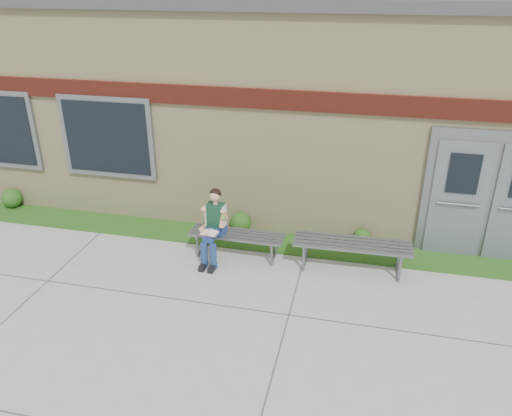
# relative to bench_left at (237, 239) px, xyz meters

# --- Properties ---
(ground) EXTENTS (80.00, 80.00, 0.00)m
(ground) POSITION_rel_bench_left_xyz_m (0.19, -2.00, -0.33)
(ground) COLOR #9E9E99
(ground) RESTS_ON ground
(grass_strip) EXTENTS (16.00, 0.80, 0.02)m
(grass_strip) POSITION_rel_bench_left_xyz_m (0.19, 0.60, -0.32)
(grass_strip) COLOR #1F4311
(grass_strip) RESTS_ON ground
(school_building) EXTENTS (16.20, 6.22, 4.20)m
(school_building) POSITION_rel_bench_left_xyz_m (0.19, 3.99, 1.77)
(school_building) COLOR beige
(school_building) RESTS_ON ground
(bench_left) EXTENTS (1.68, 0.49, 0.43)m
(bench_left) POSITION_rel_bench_left_xyz_m (0.00, 0.00, 0.00)
(bench_left) COLOR slate
(bench_left) RESTS_ON ground
(bench_right) EXTENTS (1.97, 0.59, 0.51)m
(bench_right) POSITION_rel_bench_left_xyz_m (2.00, 0.00, 0.06)
(bench_right) COLOR slate
(bench_right) RESTS_ON ground
(girl) EXTENTS (0.46, 0.78, 1.28)m
(girl) POSITION_rel_bench_left_xyz_m (-0.35, -0.19, 0.34)
(girl) COLOR navy
(girl) RESTS_ON ground
(shrub_west) EXTENTS (0.41, 0.41, 0.41)m
(shrub_west) POSITION_rel_bench_left_xyz_m (-5.18, 0.85, -0.11)
(shrub_west) COLOR #1F4311
(shrub_west) RESTS_ON grass_strip
(shrub_mid) EXTENTS (0.40, 0.40, 0.40)m
(shrub_mid) POSITION_rel_bench_left_xyz_m (-0.15, 0.85, -0.11)
(shrub_mid) COLOR #1F4311
(shrub_mid) RESTS_ON grass_strip
(shrub_east) EXTENTS (0.32, 0.32, 0.32)m
(shrub_east) POSITION_rel_bench_left_xyz_m (2.15, 0.85, -0.15)
(shrub_east) COLOR #1F4311
(shrub_east) RESTS_ON grass_strip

